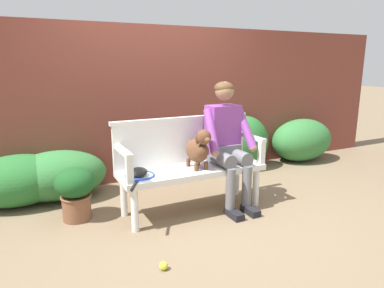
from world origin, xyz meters
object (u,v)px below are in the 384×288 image
dog_on_bench (199,149)px  tennis_ball (164,266)px  tennis_racket (139,176)px  potted_plant (75,190)px  baseball_glove (137,172)px  garden_bench (192,173)px  person_seated (227,139)px

dog_on_bench → tennis_ball: dog_on_bench is taller
tennis_racket → potted_plant: (-0.55, 0.37, -0.18)m
tennis_racket → tennis_ball: bearing=-96.2°
baseball_glove → tennis_ball: size_ratio=3.33×
baseball_glove → potted_plant: (-0.53, 0.36, -0.21)m
garden_bench → dog_on_bench: (0.04, -0.07, 0.28)m
garden_bench → tennis_ball: 1.18m
tennis_ball → person_seated: bearing=39.0°
person_seated → tennis_ball: 1.57m
dog_on_bench → tennis_racket: (-0.63, 0.01, -0.20)m
tennis_ball → potted_plant: (-0.46, 1.20, 0.28)m
person_seated → potted_plant: 1.63m
garden_bench → tennis_ball: size_ratio=23.14×
garden_bench → tennis_racket: bearing=-174.1°
person_seated → tennis_ball: person_seated is taller
person_seated → tennis_ball: size_ratio=20.41×
dog_on_bench → baseball_glove: dog_on_bench is taller
garden_bench → dog_on_bench: bearing=-60.4°
potted_plant → tennis_ball: bearing=-69.3°
garden_bench → tennis_ball: (-0.68, -0.89, -0.38)m
tennis_racket → tennis_ball: 0.95m
dog_on_bench → potted_plant: (-1.18, 0.38, -0.38)m
tennis_racket → potted_plant: 0.68m
potted_plant → baseball_glove: bearing=-34.4°
baseball_glove → potted_plant: baseball_glove is taller
garden_bench → potted_plant: size_ratio=2.83×
tennis_ball → baseball_glove: bearing=84.9°
tennis_racket → garden_bench: bearing=5.9°
tennis_racket → person_seated: bearing=2.7°
dog_on_bench → baseball_glove: 0.67m
baseball_glove → garden_bench: bearing=-24.7°
dog_on_bench → tennis_racket: bearing=179.0°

